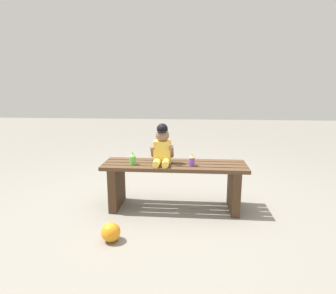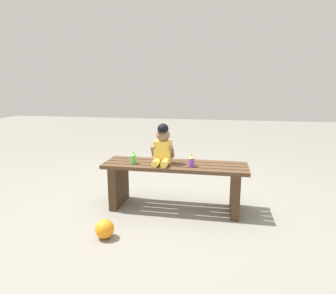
{
  "view_description": "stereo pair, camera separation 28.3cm",
  "coord_description": "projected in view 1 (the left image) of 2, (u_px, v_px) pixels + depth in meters",
  "views": [
    {
      "loc": [
        0.16,
        -2.81,
        1.25
      ],
      "look_at": [
        -0.06,
        -0.05,
        0.66
      ],
      "focal_mm": 30.88,
      "sensor_mm": 36.0,
      "label": 1
    },
    {
      "loc": [
        0.44,
        -2.77,
        1.25
      ],
      "look_at": [
        -0.06,
        -0.05,
        0.66
      ],
      "focal_mm": 30.88,
      "sensor_mm": 36.0,
      "label": 2
    }
  ],
  "objects": [
    {
      "name": "ground_plane",
      "position": [
        174.0,
        207.0,
        3.01
      ],
      "size": [
        16.0,
        16.0,
        0.0
      ],
      "primitive_type": "plane",
      "color": "gray"
    },
    {
      "name": "toy_ball",
      "position": [
        111.0,
        232.0,
        2.35
      ],
      "size": [
        0.16,
        0.16,
        0.16
      ],
      "primitive_type": "sphere",
      "color": "orange",
      "rests_on": "ground_plane"
    },
    {
      "name": "park_bench",
      "position": [
        174.0,
        179.0,
        2.95
      ],
      "size": [
        1.44,
        0.41,
        0.48
      ],
      "color": "#513823",
      "rests_on": "ground_plane"
    },
    {
      "name": "sippy_cup_right",
      "position": [
        192.0,
        160.0,
        2.82
      ],
      "size": [
        0.06,
        0.06,
        0.12
      ],
      "color": "#8C4CCC",
      "rests_on": "park_bench"
    },
    {
      "name": "child_figure",
      "position": [
        162.0,
        146.0,
        2.88
      ],
      "size": [
        0.23,
        0.27,
        0.4
      ],
      "color": "#F2C64C",
      "rests_on": "park_bench"
    },
    {
      "name": "sippy_cup_left",
      "position": [
        133.0,
        159.0,
        2.87
      ],
      "size": [
        0.06,
        0.06,
        0.12
      ],
      "color": "#66CC4C",
      "rests_on": "park_bench"
    }
  ]
}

